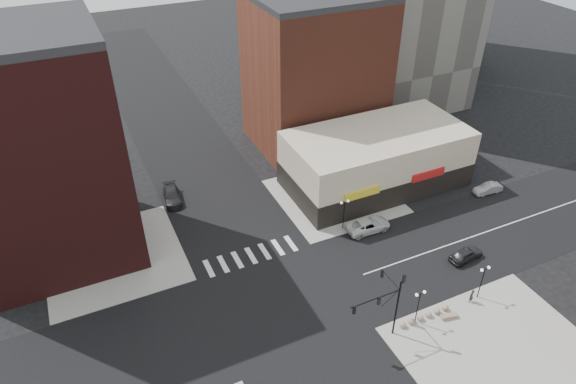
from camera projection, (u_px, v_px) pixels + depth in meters
ground at (281, 303)px, 53.26m from camera, size 240.00×240.00×0.00m
road_ew at (281, 303)px, 53.26m from camera, size 200.00×14.00×0.02m
road_ns at (281, 303)px, 53.26m from camera, size 14.00×200.00×0.02m
sidewalk_nw at (114, 258)px, 58.97m from camera, size 15.00×15.00×0.12m
sidewalk_ne at (335, 196)px, 69.07m from camera, size 15.00×15.00×0.12m
sidewalk_se at (497, 350)px, 48.38m from camera, size 18.00×14.00×0.12m
building_nw at (41, 157)px, 53.30m from camera, size 16.00×15.00×25.00m
building_ne_midrise at (315, 75)px, 75.58m from camera, size 18.00×15.00×22.00m
building_ne_row at (376, 163)px, 69.86m from camera, size 24.20×12.20×8.00m
traffic_signal at (388, 298)px, 47.13m from camera, size 5.59×3.09×7.77m
street_lamp_se_a at (419, 300)px, 49.26m from camera, size 1.22×0.32×4.16m
street_lamp_se_b at (484, 275)px, 52.05m from camera, size 1.22×0.32×4.16m
street_lamp_ne at (344, 207)px, 61.52m from camera, size 1.22×0.32×4.16m
bollard_row at (424, 316)px, 51.28m from camera, size 5.89×0.64×0.64m
white_suv at (368, 225)px, 62.76m from camera, size 5.67×2.70×1.56m
dark_sedan_east at (466, 254)px, 58.45m from camera, size 4.43×2.18×1.45m
silver_sedan at (488, 189)px, 69.48m from camera, size 4.13×1.71×1.33m
dark_sedan_north at (172, 196)px, 67.92m from camera, size 2.75×5.45×1.52m
pedestrian at (471, 296)px, 52.85m from camera, size 0.69×0.56×1.63m
stone_bench at (449, 316)px, 51.38m from camera, size 1.82×0.86×0.41m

